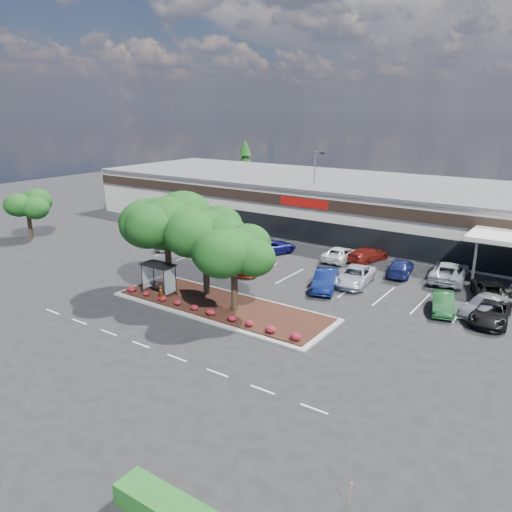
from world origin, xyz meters
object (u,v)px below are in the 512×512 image
Objects in this scene: survey_stake at (350,491)px; car_0 at (173,244)px; car_1 at (250,256)px; light_pole at (314,199)px.

car_0 is at bearing 143.74° from survey_stake.
car_0 reaches higher than survey_stake.
car_0 is 9.89m from car_1.
light_pole is 8.88× the size of survey_stake.
survey_stake is at bearing -65.24° from car_1.
car_1 is (9.87, 0.59, 0.09)m from car_0.
car_1 is at bearing 16.33° from car_0.
car_1 is (0.21, -13.57, -3.74)m from light_pole.
car_0 is (-9.66, -14.15, -3.82)m from light_pole.
car_0 is at bearing -124.32° from light_pole.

